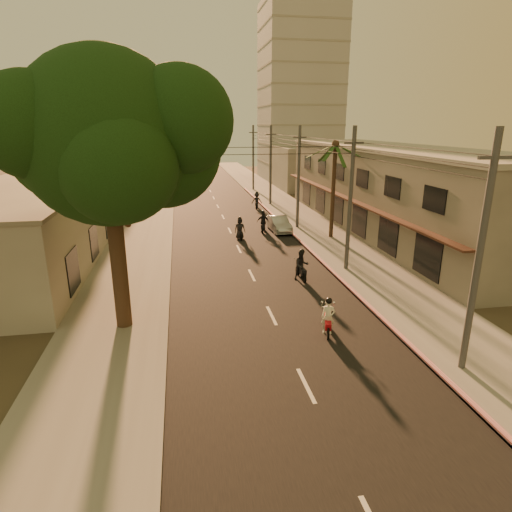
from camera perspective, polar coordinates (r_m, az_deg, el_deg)
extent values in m
plane|color=#383023|center=(19.58, 3.33, -10.41)|extent=(160.00, 160.00, 0.00)
cube|color=black|center=(38.19, -3.53, 3.40)|extent=(10.00, 140.00, 0.02)
cube|color=slate|center=(39.69, 7.32, 3.90)|extent=(5.00, 140.00, 0.12)
cube|color=slate|center=(38.11, -14.81, 2.91)|extent=(5.00, 140.00, 0.12)
cube|color=red|center=(34.37, 5.92, 1.94)|extent=(0.20, 60.00, 0.20)
cube|color=gray|center=(39.69, 17.47, 8.31)|extent=(8.00, 34.00, 7.00)
cube|color=#A39F93|center=(39.34, 17.95, 13.56)|extent=(8.20, 34.20, 0.30)
cube|color=#391F16|center=(37.98, 11.58, 7.77)|extent=(0.80, 34.00, 0.12)
cube|color=#A39F93|center=(33.08, -27.21, 3.80)|extent=(8.00, 24.00, 5.00)
cube|color=gray|center=(32.67, -27.83, 8.24)|extent=(8.20, 24.20, 0.20)
cube|color=#B7B5B2|center=(75.76, 5.82, 20.78)|extent=(12.00, 12.00, 28.00)
cylinder|color=black|center=(20.03, -17.80, -1.28)|extent=(0.70, 0.70, 6.00)
cylinder|color=black|center=(19.63, -16.12, 7.54)|extent=(1.22, 2.17, 3.04)
cylinder|color=black|center=(19.12, -20.57, 7.49)|extent=(1.31, 1.49, 2.73)
sphere|color=black|center=(19.11, -19.33, 14.57)|extent=(7.20, 7.20, 7.20)
sphere|color=black|center=(19.92, -12.32, 13.74)|extent=(5.20, 5.20, 5.20)
sphere|color=black|center=(20.25, -24.06, 13.31)|extent=(4.80, 4.80, 4.80)
sphere|color=black|center=(17.29, -17.94, 11.53)|extent=(4.60, 4.60, 4.60)
sphere|color=black|center=(18.38, -10.12, 17.36)|extent=(4.40, 4.40, 4.40)
sphere|color=black|center=(18.46, -27.69, 15.12)|extent=(4.00, 4.00, 4.00)
sphere|color=black|center=(21.36, -15.29, 18.05)|extent=(4.40, 4.40, 4.40)
cylinder|color=black|center=(35.43, 10.23, 8.34)|extent=(0.32, 0.32, 7.60)
sphere|color=black|center=(35.07, 10.57, 14.48)|extent=(0.60, 0.60, 0.60)
cylinder|color=#38383A|center=(17.11, 27.57, -0.27)|extent=(0.26, 0.26, 9.00)
cube|color=#38383A|center=(16.53, 29.25, 11.39)|extent=(1.20, 0.12, 0.12)
cylinder|color=#38383A|center=(27.31, 12.44, 7.14)|extent=(0.26, 0.26, 9.00)
cube|color=#38383A|center=(26.95, 12.93, 14.49)|extent=(1.20, 0.12, 0.12)
cylinder|color=#38383A|center=(38.56, 5.69, 10.27)|extent=(0.26, 0.26, 9.00)
cube|color=#38383A|center=(38.31, 5.85, 15.47)|extent=(1.20, 0.12, 0.12)
cylinder|color=#38383A|center=(50.16, 1.97, 11.91)|extent=(0.26, 0.26, 9.00)
cube|color=#38383A|center=(49.97, 2.01, 15.91)|extent=(1.20, 0.12, 0.12)
cylinder|color=#38383A|center=(61.91, -0.37, 12.91)|extent=(0.26, 0.26, 9.00)
cube|color=#38383A|center=(61.75, -0.38, 16.15)|extent=(1.20, 0.12, 0.12)
cube|color=#A39F93|center=(64.76, 6.44, 11.66)|extent=(8.00, 14.00, 6.00)
cube|color=#A39F93|center=(52.28, -21.03, 8.47)|extent=(8.00, 14.00, 4.40)
cube|color=#A39F93|center=(69.81, -18.49, 11.71)|extent=(8.00, 14.00, 7.00)
cylinder|color=black|center=(20.41, 9.44, -8.58)|extent=(0.25, 0.55, 0.55)
cylinder|color=black|center=(19.32, 9.59, -10.14)|extent=(0.25, 0.55, 0.55)
cube|color=#AE0D18|center=(19.68, 9.56, -8.74)|extent=(0.57, 1.11, 0.29)
cube|color=#AE0D18|center=(20.06, 9.52, -7.76)|extent=(0.31, 0.18, 0.59)
cylinder|color=silver|center=(20.03, 9.55, -6.73)|extent=(0.53, 0.19, 0.04)
imported|color=silver|center=(19.56, 9.60, -8.00)|extent=(0.81, 0.72, 1.64)
sphere|color=black|center=(19.25, 9.71, -5.92)|extent=(0.29, 0.29, 0.29)
sphere|color=silver|center=(19.90, 8.80, -6.09)|extent=(0.12, 0.12, 0.12)
sphere|color=silver|center=(19.93, 10.38, -6.13)|extent=(0.12, 0.12, 0.12)
cylinder|color=black|center=(26.86, 5.58, -1.96)|extent=(0.12, 0.61, 0.60)
cylinder|color=black|center=(25.65, 6.44, -2.92)|extent=(0.12, 0.61, 0.60)
cube|color=black|center=(26.08, 6.07, -1.88)|extent=(0.33, 1.19, 0.32)
cube|color=black|center=(26.52, 5.74, -1.18)|extent=(0.33, 0.12, 0.65)
cylinder|color=silver|center=(26.52, 5.68, -0.32)|extent=(0.59, 0.05, 0.04)
imported|color=black|center=(25.98, 6.09, -1.23)|extent=(0.91, 0.73, 1.81)
sphere|color=black|center=(25.73, 6.15, 0.58)|extent=(0.32, 0.32, 0.32)
cylinder|color=black|center=(38.34, 1.01, 3.94)|extent=(0.26, 0.61, 0.60)
cylinder|color=black|center=(37.03, 0.88, 3.46)|extent=(0.26, 0.61, 0.60)
cube|color=black|center=(37.54, 0.94, 4.11)|extent=(0.59, 1.23, 0.32)
cube|color=black|center=(38.03, 1.00, 4.53)|extent=(0.34, 0.19, 0.65)
cylinder|color=silver|center=(38.07, 1.01, 5.12)|extent=(0.58, 0.19, 0.04)
imported|color=black|center=(37.47, 0.94, 4.57)|extent=(1.28, 0.96, 1.81)
sphere|color=black|center=(37.29, 0.95, 5.86)|extent=(0.32, 0.32, 0.32)
cylinder|color=black|center=(35.97, -2.34, 3.03)|extent=(0.11, 0.59, 0.59)
cylinder|color=black|center=(34.72, -2.01, 2.51)|extent=(0.11, 0.59, 0.59)
cube|color=black|center=(35.20, -2.16, 3.19)|extent=(0.31, 1.16, 0.31)
cube|color=black|center=(35.67, -2.29, 3.63)|extent=(0.32, 0.11, 0.63)
cylinder|color=silver|center=(35.71, -2.33, 4.25)|extent=(0.58, 0.05, 0.04)
imported|color=black|center=(35.13, -2.17, 3.67)|extent=(0.88, 0.59, 1.76)
sphere|color=black|center=(34.95, -2.18, 4.99)|extent=(0.31, 0.31, 0.31)
cylinder|color=black|center=(49.00, 0.13, 6.83)|extent=(0.23, 0.60, 0.59)
cylinder|color=black|center=(47.70, 0.07, 6.55)|extent=(0.23, 0.60, 0.59)
cube|color=black|center=(48.22, 0.10, 7.01)|extent=(0.54, 1.20, 0.32)
cube|color=black|center=(48.71, 0.13, 7.31)|extent=(0.33, 0.17, 0.64)
cylinder|color=silver|center=(48.78, 0.13, 7.76)|extent=(0.58, 0.16, 0.04)
imported|color=black|center=(48.16, 0.10, 7.37)|extent=(1.43, 1.14, 1.78)
sphere|color=black|center=(48.03, 0.10, 8.36)|extent=(0.32, 0.32, 0.32)
imported|color=#A6A9AE|center=(37.78, 3.06, 4.30)|extent=(1.76, 4.24, 1.36)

